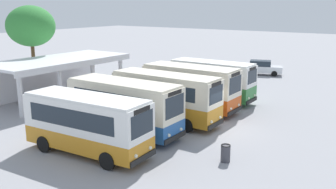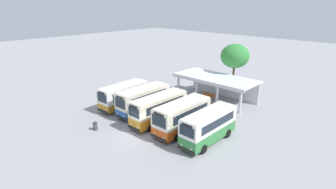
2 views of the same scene
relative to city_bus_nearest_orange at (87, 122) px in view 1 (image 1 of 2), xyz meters
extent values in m
plane|color=#939399|center=(7.43, -4.22, -1.75)|extent=(180.00, 180.00, 0.00)
cylinder|color=black|center=(1.19, -2.10, -1.30)|extent=(0.28, 0.91, 0.90)
cylinder|color=black|center=(-0.91, -2.24, -1.30)|extent=(0.28, 0.91, 0.90)
cylinder|color=black|center=(0.91, 2.26, -1.30)|extent=(0.28, 0.91, 0.90)
cylinder|color=black|center=(-1.20, 2.13, -1.30)|extent=(0.28, 0.91, 0.90)
cube|color=orange|center=(0.00, 0.01, -0.90)|extent=(2.67, 7.18, 0.93)
cube|color=white|center=(0.00, 0.01, 0.43)|extent=(2.67, 7.18, 1.72)
cube|color=white|center=(0.00, 0.01, 1.35)|extent=(2.59, 6.97, 0.12)
cube|color=black|center=(0.23, -3.53, -1.22)|extent=(2.10, 0.24, 0.28)
cube|color=#1E2833|center=(0.23, -3.49, 0.48)|extent=(1.81, 0.17, 1.12)
cube|color=black|center=(0.23, -3.49, 1.17)|extent=(1.33, 0.14, 0.24)
cube|color=#1E2833|center=(1.09, 0.19, 0.48)|extent=(0.41, 5.63, 0.94)
cube|color=#1E2833|center=(-1.10, 0.04, 0.48)|extent=(0.41, 5.63, 0.94)
sphere|color=#EAEACC|center=(0.84, -3.48, -0.91)|extent=(0.20, 0.20, 0.20)
sphere|color=#EAEACC|center=(-0.38, -3.56, -0.91)|extent=(0.20, 0.20, 0.20)
cylinder|color=black|center=(4.56, -1.77, -1.30)|extent=(0.24, 0.90, 0.90)
cylinder|color=black|center=(2.40, -1.81, -1.30)|extent=(0.24, 0.90, 0.90)
cylinder|color=black|center=(4.48, 2.72, -1.30)|extent=(0.24, 0.90, 0.90)
cylinder|color=black|center=(2.33, 2.68, -1.30)|extent=(0.24, 0.90, 0.90)
cube|color=#23569E|center=(3.44, 0.46, -0.88)|extent=(2.38, 7.29, 0.97)
cube|color=beige|center=(3.44, 0.46, 0.52)|extent=(2.38, 7.29, 1.83)
cube|color=beige|center=(3.44, 0.46, 1.50)|extent=(2.31, 7.07, 0.12)
cube|color=black|center=(3.51, -3.20, -1.22)|extent=(2.14, 0.14, 0.28)
cube|color=#1E2833|center=(3.50, -3.15, 0.57)|extent=(1.85, 0.08, 1.19)
cube|color=black|center=(3.50, -3.15, 1.32)|extent=(1.35, 0.07, 0.24)
cube|color=#1E2833|center=(4.56, 0.58, 0.57)|extent=(0.14, 5.80, 1.01)
cube|color=#1E2833|center=(2.32, 0.54, 0.57)|extent=(0.14, 5.80, 1.01)
sphere|color=#EAEACC|center=(4.12, -3.18, -0.91)|extent=(0.20, 0.20, 0.20)
sphere|color=#EAEACC|center=(2.89, -3.20, -0.91)|extent=(0.20, 0.20, 0.20)
cylinder|color=black|center=(7.90, -2.48, -1.30)|extent=(0.22, 0.90, 0.90)
cylinder|color=black|center=(5.89, -2.49, -1.30)|extent=(0.22, 0.90, 0.90)
cylinder|color=black|center=(7.87, 2.19, -1.30)|extent=(0.22, 0.90, 0.90)
cylinder|color=black|center=(5.87, 2.18, -1.30)|extent=(0.22, 0.90, 0.90)
cube|color=orange|center=(6.88, -0.15, -0.78)|extent=(2.14, 7.55, 1.16)
cube|color=beige|center=(6.88, -0.15, 0.62)|extent=(2.14, 7.55, 1.64)
cube|color=beige|center=(6.88, -0.15, 1.50)|extent=(2.08, 7.32, 0.12)
cube|color=black|center=(6.90, -3.95, -1.22)|extent=(2.00, 0.11, 0.28)
cube|color=#1E2833|center=(6.90, -3.91, 0.67)|extent=(1.72, 0.06, 1.06)
cube|color=black|center=(6.90, -3.91, 1.32)|extent=(1.26, 0.06, 0.24)
cube|color=#1E2833|center=(7.92, -0.05, 0.67)|extent=(0.07, 6.03, 0.90)
cube|color=#1E2833|center=(5.84, -0.06, 0.67)|extent=(0.07, 6.03, 0.90)
sphere|color=#EAEACC|center=(7.48, -3.94, -0.91)|extent=(0.20, 0.20, 0.20)
sphere|color=#EAEACC|center=(6.32, -3.94, -0.91)|extent=(0.20, 0.20, 0.20)
cylinder|color=black|center=(11.46, -2.22, -1.30)|extent=(0.23, 0.90, 0.90)
cylinder|color=black|center=(9.23, -2.23, -1.30)|extent=(0.23, 0.90, 0.90)
cylinder|color=black|center=(11.42, 2.23, -1.30)|extent=(0.23, 0.90, 0.90)
cylinder|color=black|center=(9.19, 2.21, -1.30)|extent=(0.23, 0.90, 0.90)
cube|color=#D14C14|center=(10.32, 0.00, -0.84)|extent=(2.39, 7.20, 1.05)
cube|color=beige|center=(10.32, 0.00, 0.59)|extent=(2.39, 7.20, 1.80)
cube|color=beige|center=(10.32, 0.00, 1.54)|extent=(2.32, 6.98, 0.12)
cube|color=black|center=(10.36, -3.62, -1.22)|extent=(2.21, 0.12, 0.28)
cube|color=#1E2833|center=(10.36, -3.57, 0.64)|extent=(1.91, 0.07, 1.17)
cube|color=black|center=(10.36, -3.57, 1.36)|extent=(1.40, 0.06, 0.24)
cube|color=#1E2833|center=(11.48, 0.11, 0.64)|extent=(0.09, 5.74, 0.99)
cube|color=#1E2833|center=(9.17, 0.09, 0.64)|extent=(0.09, 5.74, 0.99)
sphere|color=#EAEACC|center=(11.00, -3.60, -0.91)|extent=(0.20, 0.20, 0.20)
sphere|color=#EAEACC|center=(9.72, -3.61, -0.91)|extent=(0.20, 0.20, 0.20)
cylinder|color=black|center=(14.78, -2.08, -1.30)|extent=(0.22, 0.90, 0.90)
cylinder|color=black|center=(12.77, -2.09, -1.30)|extent=(0.22, 0.90, 0.90)
cylinder|color=black|center=(14.76, 2.22, -1.30)|extent=(0.22, 0.90, 0.90)
cylinder|color=black|center=(12.76, 2.21, -1.30)|extent=(0.22, 0.90, 0.90)
cube|color=#337F3D|center=(13.77, 0.07, -0.77)|extent=(2.13, 6.95, 1.19)
cube|color=white|center=(13.77, 0.07, 0.61)|extent=(2.13, 6.95, 1.58)
cube|color=white|center=(13.77, 0.07, 1.46)|extent=(2.07, 6.74, 0.12)
cube|color=black|center=(13.78, -3.44, -1.22)|extent=(2.00, 0.11, 0.28)
cube|color=#1E2833|center=(13.78, -3.39, 0.66)|extent=(1.73, 0.06, 1.03)
cube|color=black|center=(13.78, -3.39, 1.28)|extent=(1.26, 0.05, 0.24)
cube|color=#1E2833|center=(14.81, 0.17, 0.66)|extent=(0.06, 5.56, 0.87)
cube|color=#1E2833|center=(12.72, 0.16, 0.66)|extent=(0.06, 5.56, 0.87)
sphere|color=#EAEACC|center=(14.36, -3.43, -0.91)|extent=(0.20, 0.20, 0.20)
sphere|color=#EAEACC|center=(13.20, -3.43, -0.91)|extent=(0.20, 0.20, 0.20)
cylinder|color=black|center=(28.89, 0.05, -1.43)|extent=(0.38, 0.66, 0.64)
cylinder|color=black|center=(27.32, -0.49, -1.43)|extent=(0.38, 0.66, 0.64)
cylinder|color=black|center=(28.01, 2.61, -1.43)|extent=(0.38, 0.66, 0.64)
cylinder|color=black|center=(26.44, 2.07, -1.43)|extent=(0.38, 0.66, 0.64)
cube|color=silver|center=(27.66, 1.06, -1.08)|extent=(3.08, 4.70, 0.70)
cube|color=#1E2833|center=(27.59, 1.26, -0.43)|extent=(2.15, 2.63, 0.60)
cylinder|color=silver|center=(2.05, 8.78, -0.15)|extent=(0.36, 0.36, 3.20)
cylinder|color=silver|center=(5.52, 8.78, -0.15)|extent=(0.36, 0.36, 3.20)
cylinder|color=silver|center=(9.00, 8.78, -0.15)|extent=(0.36, 0.36, 3.20)
cylinder|color=silver|center=(12.47, 8.78, -0.15)|extent=(0.36, 0.36, 3.20)
cube|color=silver|center=(7.26, 13.14, -0.15)|extent=(11.23, 0.20, 3.20)
cube|color=silver|center=(7.26, 10.86, 1.55)|extent=(11.73, 5.27, 0.20)
cube|color=silver|center=(7.26, 8.28, 1.31)|extent=(11.73, 0.10, 0.28)
cylinder|color=slate|center=(5.80, 10.25, -1.53)|extent=(0.03, 0.03, 0.44)
cylinder|color=slate|center=(5.45, 10.25, -1.53)|extent=(0.03, 0.03, 0.44)
cylinder|color=slate|center=(5.80, 10.60, -1.53)|extent=(0.03, 0.03, 0.44)
cylinder|color=slate|center=(5.45, 10.60, -1.53)|extent=(0.03, 0.03, 0.44)
cube|color=#D85919|center=(5.62, 10.43, -1.29)|extent=(0.44, 0.44, 0.04)
cube|color=#D85919|center=(5.62, 10.63, -1.09)|extent=(0.44, 0.04, 0.40)
cylinder|color=slate|center=(6.47, 10.28, -1.53)|extent=(0.03, 0.03, 0.44)
cylinder|color=slate|center=(6.12, 10.28, -1.53)|extent=(0.03, 0.03, 0.44)
cylinder|color=slate|center=(6.47, 10.64, -1.53)|extent=(0.03, 0.03, 0.44)
cylinder|color=slate|center=(6.12, 10.64, -1.53)|extent=(0.03, 0.03, 0.44)
cube|color=#D85919|center=(6.29, 10.46, -1.29)|extent=(0.44, 0.44, 0.04)
cube|color=#D85919|center=(6.29, 10.66, -1.09)|extent=(0.44, 0.04, 0.40)
cylinder|color=slate|center=(7.14, 10.33, -1.53)|extent=(0.03, 0.03, 0.44)
cylinder|color=slate|center=(6.79, 10.33, -1.53)|extent=(0.03, 0.03, 0.44)
cylinder|color=slate|center=(7.14, 10.68, -1.53)|extent=(0.03, 0.03, 0.44)
cylinder|color=slate|center=(6.79, 10.69, -1.53)|extent=(0.03, 0.03, 0.44)
cube|color=#D85919|center=(6.97, 10.51, -1.29)|extent=(0.44, 0.44, 0.04)
cube|color=#D85919|center=(6.97, 10.71, -1.09)|extent=(0.44, 0.04, 0.40)
cylinder|color=slate|center=(7.81, 10.32, -1.53)|extent=(0.03, 0.03, 0.44)
cylinder|color=slate|center=(7.46, 10.32, -1.53)|extent=(0.03, 0.03, 0.44)
cylinder|color=slate|center=(7.81, 10.67, -1.53)|extent=(0.03, 0.03, 0.44)
cylinder|color=slate|center=(7.46, 10.67, -1.53)|extent=(0.03, 0.03, 0.44)
cube|color=#D85919|center=(7.64, 10.50, -1.29)|extent=(0.44, 0.44, 0.04)
cube|color=#D85919|center=(7.64, 10.70, -1.09)|extent=(0.44, 0.04, 0.40)
cylinder|color=brown|center=(7.74, 14.92, 0.42)|extent=(0.32, 0.32, 4.33)
ellipsoid|color=#338438|center=(7.74, 14.92, 4.16)|extent=(4.21, 4.21, 3.58)
cylinder|color=#3F3F47|center=(3.19, -6.46, -1.32)|extent=(0.48, 0.48, 0.85)
torus|color=black|center=(3.19, -6.46, -0.88)|extent=(0.49, 0.49, 0.06)
camera|label=1|loc=(-13.09, -14.20, 5.96)|focal=40.41mm
camera|label=2|loc=(27.15, -19.93, 11.66)|focal=28.06mm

